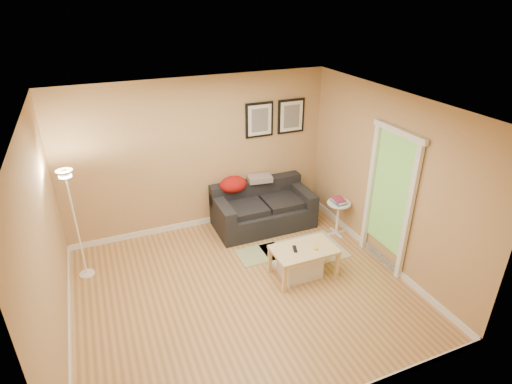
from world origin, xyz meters
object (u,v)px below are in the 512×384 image
(coffee_table, at_px, (303,262))
(sofa, at_px, (263,207))
(floor_lamp, at_px, (77,228))
(storage_bin, at_px, (300,265))
(book_stack, at_px, (339,201))
(side_table, at_px, (337,218))

(coffee_table, bearing_deg, sofa, 90.60)
(floor_lamp, bearing_deg, storage_bin, -22.70)
(sofa, bearing_deg, coffee_table, -91.08)
(book_stack, height_order, floor_lamp, floor_lamp)
(storage_bin, relative_size, side_table, 0.96)
(sofa, bearing_deg, side_table, -35.37)
(coffee_table, relative_size, book_stack, 3.67)
(sofa, distance_m, storage_bin, 1.53)
(storage_bin, xyz_separation_m, floor_lamp, (-2.90, 1.21, 0.62))
(sofa, xyz_separation_m, storage_bin, (-0.07, -1.52, -0.20))
(sofa, relative_size, floor_lamp, 1.01)
(sofa, distance_m, side_table, 1.28)
(sofa, xyz_separation_m, coffee_table, (-0.03, -1.52, -0.15))
(sofa, height_order, coffee_table, sofa)
(sofa, xyz_separation_m, side_table, (1.05, -0.74, -0.07))
(sofa, height_order, storage_bin, sofa)
(side_table, distance_m, floor_lamp, 4.07)
(storage_bin, height_order, side_table, side_table)
(storage_bin, bearing_deg, coffee_table, -9.89)
(side_table, relative_size, floor_lamp, 0.36)
(coffee_table, height_order, floor_lamp, floor_lamp)
(storage_bin, bearing_deg, side_table, 34.68)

